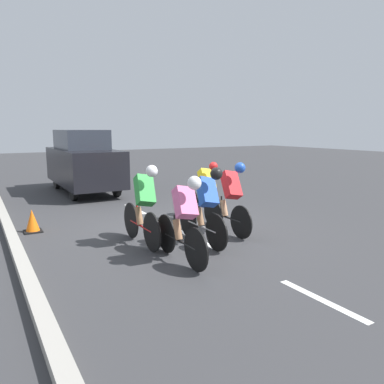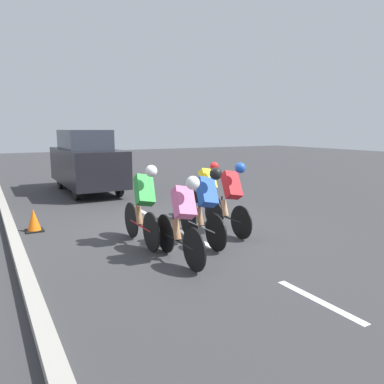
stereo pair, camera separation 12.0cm
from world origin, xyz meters
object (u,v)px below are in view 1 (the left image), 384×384
Objects in this scene: cyclist_green at (144,204)px; traffic_cone at (32,221)px; cyclist_red at (230,196)px; cyclist_blue at (206,204)px; cyclist_pink at (184,217)px; cyclist_yellow at (206,190)px; support_car at (83,161)px.

traffic_cone is (1.70, -2.03, -0.56)m from cyclist_green.
cyclist_blue is (0.85, 0.41, -0.01)m from cyclist_red.
cyclist_red reaches higher than cyclist_blue.
traffic_cone is at bearing -59.69° from cyclist_pink.
cyclist_pink is at bearing 50.38° from cyclist_yellow.
cyclist_yellow is 1.00× the size of cyclist_blue.
cyclist_pink is at bearing 31.51° from cyclist_red.
support_car reaches higher than traffic_cone.
cyclist_green is 2.26m from cyclist_yellow.
cyclist_green is 1.03× the size of cyclist_yellow.
cyclist_red is 3.47× the size of traffic_cone.
support_car reaches higher than cyclist_red.
cyclist_pink is at bearing 87.16° from support_car.
cyclist_pink is 0.40× the size of support_car.
support_car is 5.12m from traffic_cone.
support_car is (-0.38, -7.74, 0.31)m from cyclist_pink.
cyclist_green is 0.40× the size of support_car.
cyclist_yellow is 0.39× the size of support_car.
support_car is 8.70× the size of traffic_cone.
traffic_cone is at bearing -31.77° from cyclist_red.
cyclist_green reaches higher than cyclist_yellow.
cyclist_blue is at bearing 150.22° from cyclist_green.
cyclist_blue is at bearing 136.05° from traffic_cone.
support_car is at bearing -92.84° from cyclist_pink.
cyclist_green reaches higher than cyclist_pink.
support_car reaches higher than cyclist_yellow.
cyclist_pink is at bearing 99.00° from cyclist_green.
cyclist_green is 3.51× the size of traffic_cone.
support_car reaches higher than cyclist_green.
cyclist_green is at bearing -5.26° from cyclist_red.
cyclist_yellow is (-1.83, -2.21, -0.02)m from cyclist_pink.
cyclist_green is at bearing -81.00° from cyclist_pink.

